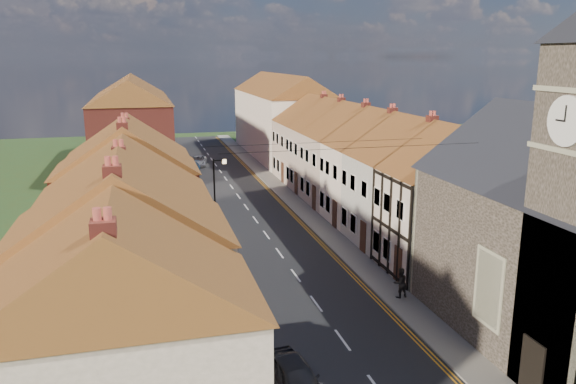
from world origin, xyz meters
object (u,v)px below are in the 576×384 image
at_px(car_near, 295,378).
at_px(pedestrian_left, 261,327).
at_px(church, 574,218).
at_px(car_distant, 198,161).
at_px(lamppost, 216,198).
at_px(car_far, 192,168).
at_px(pedestrian_right, 400,283).

relative_size(car_near, pedestrian_left, 2.53).
bearing_deg(car_near, pedestrian_left, 90.42).
bearing_deg(pedestrian_left, car_near, -93.15).
distance_m(church, car_distant, 48.35).
height_order(lamppost, car_distant, lamppost).
distance_m(car_near, pedestrian_left, 3.98).
relative_size(car_far, pedestrian_left, 2.48).
xyz_separation_m(church, pedestrian_left, (-13.06, 3.14, -4.97)).
height_order(car_far, car_distant, car_distant).
relative_size(church, car_near, 3.81).
xyz_separation_m(church, car_far, (-12.56, 42.44, -5.31)).
relative_size(car_near, car_distant, 0.95).
bearing_deg(church, lamppost, 128.30).
height_order(church, car_near, church).
bearing_deg(car_far, church, -62.59).
xyz_separation_m(car_far, car_distant, (1.10, 4.24, 0.01)).
bearing_deg(church, car_near, -176.34).
relative_size(car_distant, pedestrian_right, 2.57).
bearing_deg(car_distant, lamppost, -84.09).
bearing_deg(car_far, lamppost, -80.44).
height_order(pedestrian_left, pedestrian_right, pedestrian_right).
height_order(car_distant, pedestrian_right, pedestrian_right).
height_order(car_far, pedestrian_left, pedestrian_left).
height_order(church, pedestrian_right, church).
height_order(lamppost, pedestrian_right, lamppost).
distance_m(car_near, car_far, 43.24).
distance_m(car_near, car_distant, 47.49).
bearing_deg(car_near, church, -3.15).
xyz_separation_m(lamppost, car_far, (0.61, 25.76, -2.97)).
distance_m(lamppost, pedestrian_right, 13.67).
xyz_separation_m(church, car_near, (-12.56, -0.80, -5.20)).
height_order(church, pedestrian_left, church).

